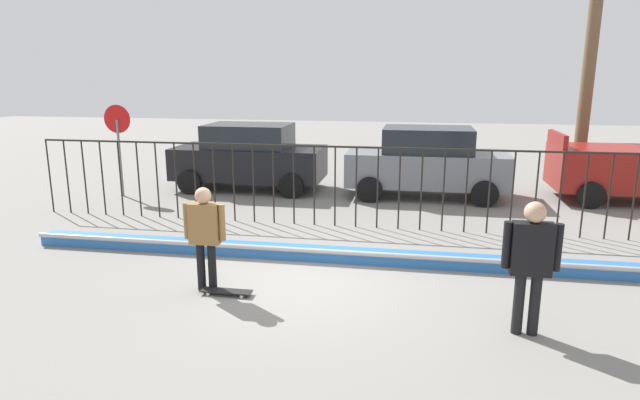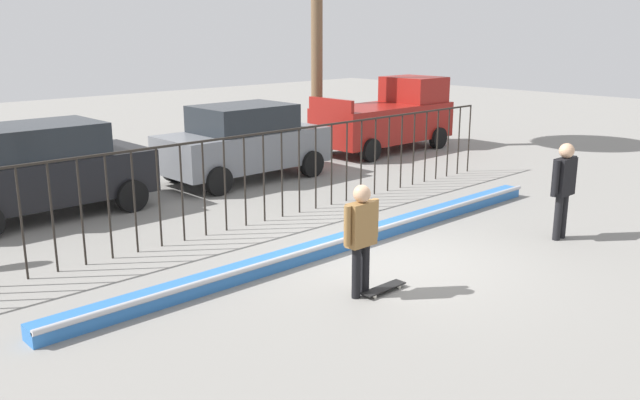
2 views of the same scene
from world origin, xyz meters
TOP-DOWN VIEW (x-y plane):
  - ground_plane at (0.00, 0.00)m, footprint 60.00×60.00m
  - bowl_coping_ledge at (0.00, 1.11)m, footprint 11.00×0.40m
  - perimeter_fence at (-0.00, 3.39)m, footprint 14.04×0.04m
  - skateboarder at (-1.41, -0.59)m, footprint 0.67×0.25m
  - skateboard at (-1.06, -0.72)m, footprint 0.80×0.20m
  - camera_operator at (3.21, -1.23)m, footprint 0.72×0.27m
  - parked_car_black at (-3.04, 6.82)m, footprint 4.30×2.12m
  - parked_car_gray at (2.02, 6.74)m, footprint 4.30×2.12m
  - pickup_truck at (7.92, 7.05)m, footprint 4.70×2.12m

SIDE VIEW (x-z plane):
  - ground_plane at x=0.00m, z-range 0.00..0.00m
  - skateboard at x=-1.06m, z-range 0.02..0.10m
  - bowl_coping_ledge at x=0.00m, z-range -0.01..0.25m
  - parked_car_black at x=-3.04m, z-range 0.02..1.92m
  - parked_car_gray at x=2.02m, z-range 0.02..1.92m
  - skateboarder at x=-1.41m, z-range 0.16..1.81m
  - pickup_truck at x=7.92m, z-range -0.08..2.16m
  - camera_operator at x=3.21m, z-range 0.18..1.95m
  - perimeter_fence at x=0.00m, z-range 0.21..2.00m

